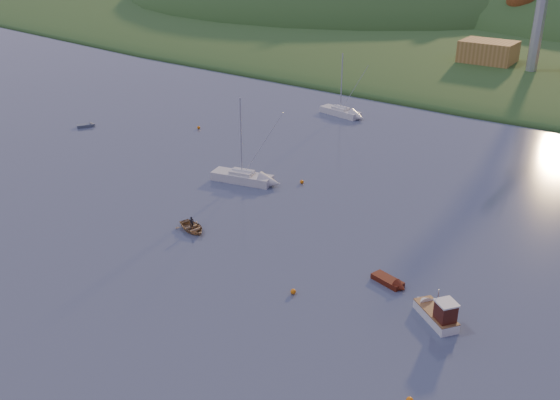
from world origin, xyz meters
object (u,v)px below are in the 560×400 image
Objects in this scene: sailboat_near at (242,176)px; red_tender at (393,284)px; fishing_boat at (434,310)px; grey_dinghy at (89,125)px; sailboat_far at (340,111)px; canoe at (192,227)px.

sailboat_near reaches higher than red_tender.
sailboat_near is (-31.85, 14.00, -0.04)m from fishing_boat.
grey_dinghy is (-34.69, 3.62, -0.49)m from sailboat_near.
sailboat_near reaches higher than sailboat_far.
red_tender is at bearing -66.42° from canoe.
canoe is (9.04, -46.80, -0.30)m from sailboat_far.
canoe is (-27.62, 0.11, -0.36)m from fishing_boat.
red_tender is at bearing 8.69° from fishing_boat.
fishing_boat is at bearing -71.96° from grey_dinghy.
red_tender is at bearing -35.46° from sailboat_near.
sailboat_far reaches higher than fishing_boat.
red_tender is (-4.96, 2.58, -0.50)m from fishing_boat.
fishing_boat reaches higher than grey_dinghy.
sailboat_far is at bearing -15.83° from fishing_boat.
fishing_boat is 1.38× the size of red_tender.
red_tender is (31.70, -44.33, -0.43)m from sailboat_far.
red_tender is (26.89, -11.42, -0.46)m from sailboat_near.
fishing_boat is 68.83m from grey_dinghy.
red_tender is 1.25× the size of grey_dinghy.
grey_dinghy is at bearing -178.25° from red_tender.
sailboat_far is at bearing 28.29° from canoe.
red_tender is at bearing -43.80° from sailboat_far.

